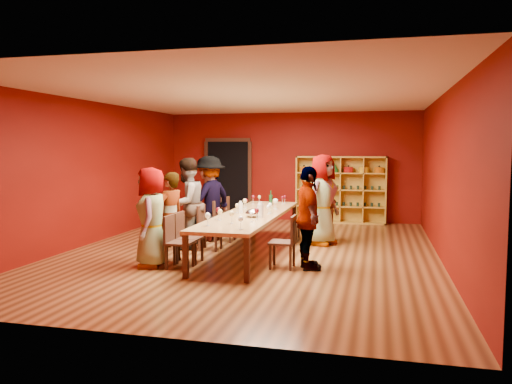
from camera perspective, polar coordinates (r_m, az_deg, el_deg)
room_shell at (r=9.58m, az=-0.57°, el=1.96°), size 7.10×9.10×3.04m
tasting_table at (r=9.65m, az=-0.57°, el=-2.79°), size 1.10×4.50×0.75m
doorway at (r=14.35m, az=-3.15°, el=1.46°), size 1.40×0.17×2.30m
shelving_unit at (r=13.66m, az=9.65°, el=0.63°), size 2.40×0.40×1.80m
chair_person_left_0 at (r=8.50m, az=-9.21°, el=-5.31°), size 0.42×0.42×0.89m
person_left_0 at (r=8.62m, az=-11.86°, el=-2.85°), size 0.68×0.92×1.69m
chair_person_left_1 at (r=8.90m, az=-8.09°, el=-4.83°), size 0.42×0.42×0.89m
person_left_1 at (r=8.96m, az=-9.76°, el=-2.83°), size 0.62×0.70×1.59m
chair_person_left_2 at (r=9.93m, az=-5.69°, el=-3.78°), size 0.42×0.42×0.89m
person_left_2 at (r=10.02m, az=-7.91°, el=-1.33°), size 0.78×1.00×1.82m
chair_person_left_3 at (r=10.83m, az=-4.00°, el=-3.03°), size 0.42×0.42×0.89m
person_left_3 at (r=10.86m, az=-5.33°, el=-0.75°), size 0.92×1.29×1.85m
chair_person_left_4 at (r=11.53m, az=-2.88°, el=-2.54°), size 0.42×0.42×0.89m
person_left_4 at (r=11.63m, az=-4.95°, el=-1.22°), size 0.48×0.91×1.50m
chair_person_right_1 at (r=8.40m, az=3.56°, el=-5.37°), size 0.42×0.42×0.89m
person_right_1 at (r=8.29m, az=5.99°, el=-2.98°), size 0.77×1.10×1.72m
chair_person_right_3 at (r=10.56m, az=5.70°, el=-3.25°), size 0.42×0.42×0.89m
person_right_3 at (r=10.47m, az=7.60°, el=-0.88°), size 0.84×1.05×1.89m
chair_person_right_4 at (r=11.07m, az=6.08°, el=-2.87°), size 0.42×0.42×0.89m
person_right_4 at (r=10.99m, az=8.23°, el=-1.55°), size 0.55×0.65×1.53m
wine_glass_0 at (r=11.31m, az=3.04°, el=-0.70°), size 0.07×0.07×0.19m
wine_glass_1 at (r=9.71m, az=1.62°, el=-1.56°), size 0.08×0.08×0.20m
wine_glass_2 at (r=8.16m, az=-5.55°, el=-2.76°), size 0.09×0.09×0.22m
wine_glass_3 at (r=8.55m, az=-0.48°, el=-2.57°), size 0.07×0.07×0.18m
wine_glass_4 at (r=9.98m, az=0.44°, el=-1.44°), size 0.08×0.08×0.19m
wine_glass_5 at (r=10.43m, az=-1.29°, el=-1.07°), size 0.09×0.09×0.21m
wine_glass_6 at (r=11.44m, az=3.30°, el=-0.61°), size 0.08×0.08×0.19m
wine_glass_7 at (r=10.35m, az=2.29°, el=-1.09°), size 0.09×0.09×0.22m
wine_glass_8 at (r=10.65m, az=-1.15°, el=-1.03°), size 0.08×0.08×0.19m
wine_glass_9 at (r=11.33m, az=-0.34°, el=-0.61°), size 0.08×0.08×0.21m
wine_glass_10 at (r=10.49m, az=2.16°, el=-1.06°), size 0.08×0.08×0.21m
wine_glass_11 at (r=8.86m, az=-4.32°, el=-2.14°), size 0.09×0.09×0.22m
wine_glass_12 at (r=9.76m, az=-2.17°, el=-1.60°), size 0.08×0.08×0.19m
wine_glass_13 at (r=8.38m, az=-2.80°, el=-2.56°), size 0.09×0.09×0.21m
wine_glass_14 at (r=9.55m, az=1.42°, el=-1.76°), size 0.07×0.07×0.18m
wine_glass_15 at (r=7.77m, az=-1.76°, el=-3.18°), size 0.08×0.08×0.21m
wine_glass_16 at (r=8.75m, az=-4.13°, el=-2.31°), size 0.08×0.08×0.20m
wine_glass_17 at (r=8.77m, az=0.07°, el=-2.20°), size 0.09×0.09×0.22m
wine_glass_18 at (r=11.51m, az=0.37°, el=-0.62°), size 0.07×0.07×0.18m
spittoon_bowl at (r=9.17m, az=-0.30°, el=-2.44°), size 0.30×0.30×0.16m
carafe_a at (r=9.70m, az=-1.76°, el=-1.81°), size 0.10×0.10×0.24m
carafe_b at (r=9.09m, az=0.51°, el=-2.12°), size 0.12×0.12×0.29m
wine_bottle at (r=11.10m, az=1.70°, el=-0.86°), size 0.08×0.08×0.33m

